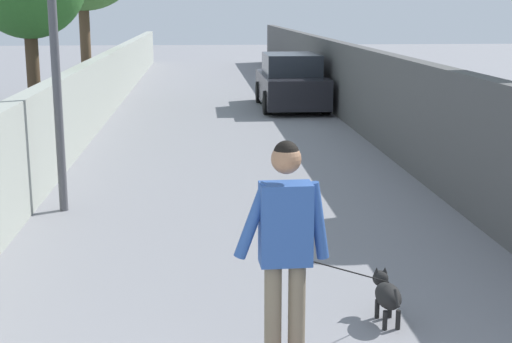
% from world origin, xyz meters
% --- Properties ---
extents(ground_plane, '(80.00, 80.00, 0.00)m').
position_xyz_m(ground_plane, '(14.00, 0.00, 0.00)').
color(ground_plane, gray).
extents(wall_left, '(48.00, 0.30, 1.60)m').
position_xyz_m(wall_left, '(12.00, 3.13, 0.80)').
color(wall_left, '#999E93').
rests_on(wall_left, ground).
extents(fence_right, '(48.00, 0.30, 1.92)m').
position_xyz_m(fence_right, '(12.00, -3.13, 0.96)').
color(fence_right, '#4C4C4C').
rests_on(fence_right, ground).
extents(person_skateboarder, '(0.23, 0.71, 1.81)m').
position_xyz_m(person_skateboarder, '(2.21, 0.02, 1.15)').
color(person_skateboarder, '#726651').
rests_on(person_skateboarder, skateboard).
extents(dog, '(1.37, 1.19, 1.06)m').
position_xyz_m(dog, '(3.27, -1.03, 0.27)').
color(dog, black).
rests_on(dog, ground).
extents(car_near, '(4.06, 1.80, 1.54)m').
position_xyz_m(car_near, '(17.87, -1.98, 0.71)').
color(car_near, black).
rests_on(car_near, ground).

